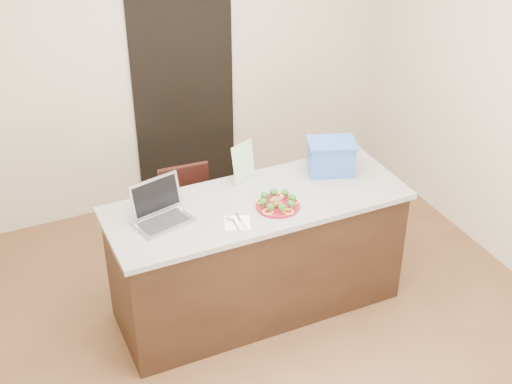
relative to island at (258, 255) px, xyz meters
name	(u,v)px	position (x,y,z in m)	size (l,w,h in m)	color
ground	(272,326)	(0.00, -0.25, -0.46)	(4.00, 4.00, 0.00)	brown
room_shell	(275,122)	(0.00, -0.25, 1.16)	(4.00, 4.00, 4.00)	white
doorway	(184,92)	(0.10, 1.73, 0.54)	(0.90, 0.02, 2.00)	black
island	(258,255)	(0.00, 0.00, 0.00)	(2.06, 0.76, 0.92)	black
plate	(278,205)	(0.09, -0.13, 0.47)	(0.29, 0.29, 0.02)	maroon
meatballs	(277,202)	(0.08, -0.12, 0.50)	(0.11, 0.12, 0.04)	brown
broccoli	(278,199)	(0.09, -0.13, 0.52)	(0.25, 0.25, 0.04)	#1B5015
pepper_rings	(278,204)	(0.09, -0.13, 0.48)	(0.28, 0.29, 0.01)	yellow
napkin	(237,223)	(-0.23, -0.19, 0.46)	(0.16, 0.16, 0.01)	white
fork	(234,222)	(-0.25, -0.18, 0.47)	(0.04, 0.17, 0.00)	#B7B8BC
knife	(243,222)	(-0.20, -0.21, 0.47)	(0.03, 0.19, 0.01)	silver
yogurt_bottle	(282,198)	(0.15, -0.07, 0.48)	(0.03, 0.03, 0.06)	white
laptop	(160,209)	(-0.66, 0.07, 0.53)	(0.41, 0.36, 0.25)	#AAABAF
leaflet	(243,162)	(0.02, 0.29, 0.60)	(0.20, 0.00, 0.28)	white
blue_box	(331,156)	(0.64, 0.14, 0.58)	(0.40, 0.34, 0.24)	#325DB7
chair	(190,214)	(-0.27, 0.65, 0.03)	(0.41, 0.41, 0.87)	black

